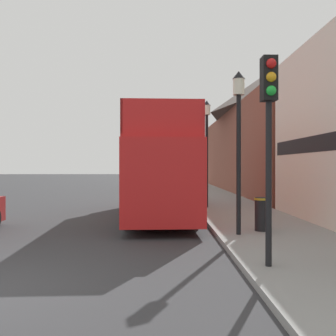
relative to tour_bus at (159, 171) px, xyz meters
The scene contains 9 objects.
ground_plane 11.93m from the tour_bus, 104.70° to the left, with size 144.00×144.00×0.00m, color #333335.
sidewalk 9.25m from the tour_bus, 67.70° to the left, with size 3.50×108.00×0.14m.
brick_terrace_rear 17.24m from the tour_bus, 61.20° to the left, with size 6.00×25.83×9.23m.
tour_bus is the anchor object (origin of this frame).
parked_car_ahead_of_bus 7.35m from the tour_bus, 85.58° to the left, with size 1.90×4.42×1.46m.
traffic_signal 8.79m from the tour_bus, 75.42° to the right, with size 0.28×0.42×4.02m.
lamp_post_nearest 5.61m from the tour_bus, 64.93° to the right, with size 0.35×0.35×4.59m.
lamp_post_second 3.67m from the tour_bus, 46.69° to the left, with size 0.35×0.35×4.98m.
litter_bin 5.44m from the tour_bus, 54.00° to the right, with size 0.48×0.48×0.99m.
Camera 1 is at (3.13, -6.30, 2.07)m, focal length 42.00 mm.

